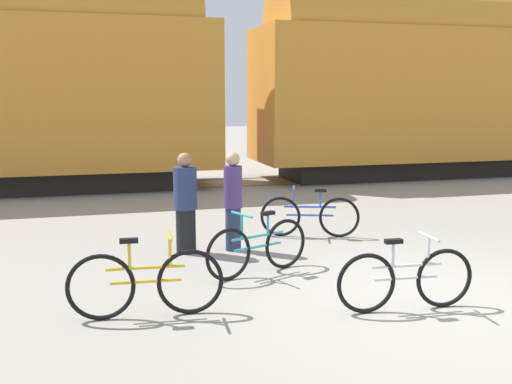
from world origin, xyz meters
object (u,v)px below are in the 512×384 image
bicycle_yellow (146,283)px  person_in_purple (233,200)px  freight_train (237,74)px  bicycle_silver (406,279)px  bicycle_blue (310,216)px  person_in_navy (185,204)px  bicycle_teal (258,247)px

bicycle_yellow → person_in_purple: bearing=58.3°
freight_train → bicycle_silver: (-0.54, -10.33, -2.62)m
bicycle_blue → person_in_navy: person_in_navy is taller
freight_train → person_in_purple: 7.73m
bicycle_silver → person_in_navy: person_in_navy is taller
bicycle_yellow → person_in_navy: size_ratio=1.10×
person_in_navy → bicycle_teal: bearing=56.3°
freight_train → bicycle_silver: freight_train is taller
bicycle_silver → bicycle_teal: bicycle_teal is taller
bicycle_teal → bicycle_yellow: bearing=-143.0°
bicycle_silver → person_in_navy: bearing=122.3°
freight_train → bicycle_silver: 10.67m
bicycle_blue → person_in_purple: bearing=-160.6°
bicycle_blue → person_in_purple: 1.63m
bicycle_yellow → person_in_navy: person_in_navy is taller
bicycle_silver → bicycle_blue: (0.21, 3.66, 0.00)m
freight_train → bicycle_silver: bearing=-93.0°
bicycle_yellow → bicycle_teal: bicycle_yellow is taller
bicycle_blue → person_in_purple: size_ratio=1.04×
bicycle_teal → person_in_purple: bearing=91.1°
freight_train → bicycle_blue: size_ratio=14.68×
person_in_purple → bicycle_teal: bearing=-96.9°
person_in_purple → bicycle_yellow: bearing=-129.8°
freight_train → bicycle_blue: 7.17m
person_in_navy → person_in_purple: person_in_navy is taller
freight_train → bicycle_blue: (-0.34, -6.66, -2.62)m
bicycle_silver → bicycle_blue: 3.67m
bicycle_yellow → bicycle_blue: bicycle_yellow is taller
bicycle_yellow → person_in_navy: (0.85, 2.63, 0.38)m
bicycle_blue → person_in_navy: size_ratio=1.04×
bicycle_teal → bicycle_silver: bearing=-55.1°
bicycle_teal → person_in_navy: size_ratio=1.01×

